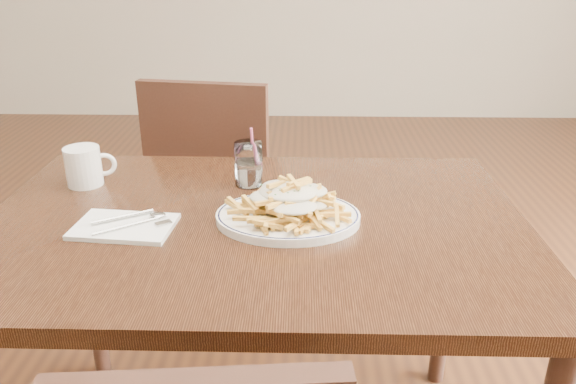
{
  "coord_description": "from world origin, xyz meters",
  "views": [
    {
      "loc": [
        0.1,
        -1.11,
        1.3
      ],
      "look_at": [
        0.07,
        -0.01,
        0.82
      ],
      "focal_mm": 35.0,
      "sensor_mm": 36.0,
      "label": 1
    }
  ],
  "objects_px": {
    "fries_plate": "(288,217)",
    "loaded_fries": "(288,197)",
    "coffee_mug": "(85,166)",
    "table": "(256,250)",
    "water_glass": "(249,167)",
    "chair_far": "(217,186)"
  },
  "relations": [
    {
      "from": "water_glass",
      "to": "coffee_mug",
      "type": "xyz_separation_m",
      "value": [
        -0.41,
        -0.01,
        0.0
      ]
    },
    {
      "from": "loaded_fries",
      "to": "coffee_mug",
      "type": "height_order",
      "value": "coffee_mug"
    },
    {
      "from": "chair_far",
      "to": "loaded_fries",
      "type": "relative_size",
      "value": 3.23
    },
    {
      "from": "loaded_fries",
      "to": "water_glass",
      "type": "relative_size",
      "value": 1.87
    },
    {
      "from": "table",
      "to": "water_glass",
      "type": "height_order",
      "value": "water_glass"
    },
    {
      "from": "loaded_fries",
      "to": "coffee_mug",
      "type": "bearing_deg",
      "value": 158.99
    },
    {
      "from": "table",
      "to": "loaded_fries",
      "type": "height_order",
      "value": "loaded_fries"
    },
    {
      "from": "water_glass",
      "to": "loaded_fries",
      "type": "bearing_deg",
      "value": -63.36
    },
    {
      "from": "table",
      "to": "fries_plate",
      "type": "xyz_separation_m",
      "value": [
        0.07,
        -0.01,
        0.09
      ]
    },
    {
      "from": "table",
      "to": "chair_far",
      "type": "xyz_separation_m",
      "value": [
        -0.2,
        0.73,
        -0.15
      ]
    },
    {
      "from": "table",
      "to": "coffee_mug",
      "type": "height_order",
      "value": "coffee_mug"
    },
    {
      "from": "table",
      "to": "fries_plate",
      "type": "distance_m",
      "value": 0.12
    },
    {
      "from": "water_glass",
      "to": "coffee_mug",
      "type": "bearing_deg",
      "value": -178.77
    },
    {
      "from": "fries_plate",
      "to": "loaded_fries",
      "type": "distance_m",
      "value": 0.05
    },
    {
      "from": "loaded_fries",
      "to": "coffee_mug",
      "type": "relative_size",
      "value": 2.31
    },
    {
      "from": "table",
      "to": "loaded_fries",
      "type": "distance_m",
      "value": 0.16
    },
    {
      "from": "fries_plate",
      "to": "loaded_fries",
      "type": "height_order",
      "value": "loaded_fries"
    },
    {
      "from": "coffee_mug",
      "to": "chair_far",
      "type": "bearing_deg",
      "value": 66.13
    },
    {
      "from": "table",
      "to": "water_glass",
      "type": "distance_m",
      "value": 0.23
    },
    {
      "from": "fries_plate",
      "to": "coffee_mug",
      "type": "height_order",
      "value": "coffee_mug"
    },
    {
      "from": "chair_far",
      "to": "fries_plate",
      "type": "xyz_separation_m",
      "value": [
        0.27,
        -0.74,
        0.24
      ]
    },
    {
      "from": "table",
      "to": "chair_far",
      "type": "height_order",
      "value": "chair_far"
    }
  ]
}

